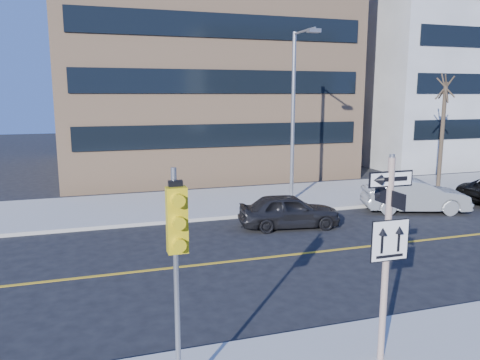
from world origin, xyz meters
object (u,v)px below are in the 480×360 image
object	(u,v)px
parked_car_b	(415,195)
streetlight_a	(295,106)
traffic_signal	(177,239)
street_tree_west	(445,90)
sign_pole	(387,248)
parked_car_a	(289,211)

from	to	relation	value
parked_car_b	streetlight_a	bearing A→B (deg)	75.07
traffic_signal	streetlight_a	distance (m)	15.72
streetlight_a	street_tree_west	bearing A→B (deg)	3.45
street_tree_west	parked_car_b	bearing A→B (deg)	-140.32
sign_pole	parked_car_a	distance (m)	10.00
parked_car_b	streetlight_a	world-z (taller)	streetlight_a
parked_car_a	sign_pole	bearing A→B (deg)	175.01
parked_car_a	streetlight_a	bearing A→B (deg)	-18.57
traffic_signal	parked_car_a	world-z (taller)	traffic_signal
street_tree_west	traffic_signal	bearing A→B (deg)	-140.61
sign_pole	streetlight_a	size ratio (longest dim) A/B	0.51
traffic_signal	parked_car_b	size ratio (longest dim) A/B	0.86
streetlight_a	street_tree_west	world-z (taller)	streetlight_a
parked_car_a	parked_car_b	size ratio (longest dim) A/B	0.87
parked_car_b	street_tree_west	world-z (taller)	street_tree_west
traffic_signal	sign_pole	bearing A→B (deg)	2.11
traffic_signal	streetlight_a	bearing A→B (deg)	59.20
sign_pole	parked_car_a	bearing A→B (deg)	77.20
streetlight_a	street_tree_west	size ratio (longest dim) A/B	1.26
streetlight_a	parked_car_a	bearing A→B (deg)	-116.37
parked_car_b	streetlight_a	size ratio (longest dim) A/B	0.58
sign_pole	streetlight_a	xyz separation A→B (m)	(4.00, 13.27, 2.32)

